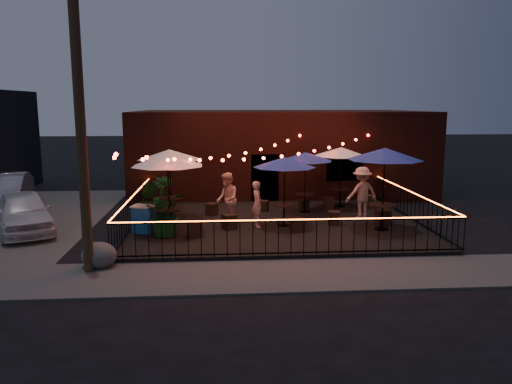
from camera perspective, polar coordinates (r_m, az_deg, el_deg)
ground at (r=16.08m, az=2.99°, el=-5.65°), size 110.00×110.00×0.00m
patio at (r=17.98m, az=2.19°, el=-3.71°), size 10.00×8.00×0.15m
sidewalk at (r=13.00m, az=4.80°, el=-9.40°), size 18.00×2.50×0.05m
brick_building at (r=25.63m, az=2.46°, el=4.77°), size 14.00×8.00×4.00m
utility_pole at (r=13.21m, az=-19.47°, el=7.99°), size 0.26×0.26×8.00m
fence_front at (r=13.99m, az=4.04°, el=-5.24°), size 10.00×0.04×1.04m
fence_left at (r=18.00m, az=-13.83°, el=-2.06°), size 0.04×8.00×1.04m
fence_right at (r=19.06m, az=17.32°, el=-1.56°), size 0.04×8.00×1.04m
festoon_lights at (r=17.18m, az=-0.99°, el=3.94°), size 10.02×8.72×1.32m
cafe_table_0 at (r=16.26m, az=-10.08°, el=3.48°), size 3.07×3.07×2.61m
cafe_table_1 at (r=18.45m, az=-9.86°, el=4.13°), size 2.63×2.63×2.56m
cafe_table_2 at (r=17.11m, az=3.28°, el=3.31°), size 2.49×2.49×2.40m
cafe_table_3 at (r=19.43m, az=5.67°, el=3.94°), size 2.32×2.32×2.35m
cafe_table_4 at (r=17.05m, az=14.53°, el=4.11°), size 3.26×3.26×2.77m
cafe_table_5 at (r=20.63m, az=9.71°, el=4.47°), size 2.88×2.88×2.46m
bistro_chair_0 at (r=16.58m, az=-10.09°, el=-3.93°), size 0.43×0.43×0.47m
bistro_chair_1 at (r=16.07m, az=-7.02°, el=-4.24°), size 0.51×0.51×0.50m
bistro_chair_2 at (r=19.13m, az=-9.91°, el=-2.02°), size 0.49×0.49×0.50m
bistro_chair_3 at (r=19.15m, az=-5.07°, el=-1.97°), size 0.50×0.50×0.45m
bistro_chair_4 at (r=16.97m, az=-3.06°, el=-3.40°), size 0.56×0.56×0.51m
bistro_chair_5 at (r=16.67m, az=4.79°, el=-3.76°), size 0.46×0.46×0.46m
bistro_chair_6 at (r=19.77m, az=0.87°, el=-1.60°), size 0.45×0.45×0.42m
bistro_chair_7 at (r=20.03m, az=5.48°, el=-1.48°), size 0.43×0.43×0.42m
bistro_chair_8 at (r=17.79m, az=8.91°, el=-2.94°), size 0.48×0.48×0.47m
bistro_chair_9 at (r=18.21m, az=14.31°, el=-2.77°), size 0.49×0.49×0.51m
bistro_chair_10 at (r=20.26m, az=8.31°, el=-1.30°), size 0.47×0.47×0.49m
bistro_chair_11 at (r=20.95m, az=12.87°, el=-1.05°), size 0.53×0.53×0.51m
patron_a at (r=17.11m, az=0.16°, el=-1.40°), size 0.46×0.63×1.60m
patron_b at (r=17.38m, az=-3.33°, el=-0.81°), size 0.84×1.00×1.85m
patron_c at (r=18.83m, az=12.01°, el=-0.08°), size 1.37×0.99×1.92m
potted_shrub_a at (r=16.16m, az=-10.14°, el=-2.50°), size 1.47×1.33×1.46m
potted_shrub_b at (r=18.55m, az=-12.30°, el=-0.99°), size 0.85×0.72×1.44m
potted_shrub_c at (r=19.83m, az=-10.63°, el=-0.31°), size 0.81×0.81×1.39m
cooler at (r=16.86m, az=-12.76°, el=-3.00°), size 0.80×0.67×0.91m
boulder at (r=14.04m, az=-17.51°, el=-6.94°), size 0.95×0.82×0.72m
car_white at (r=18.77m, az=-25.05°, el=-2.11°), size 3.27×4.43×1.40m
car_silver at (r=22.66m, az=-26.83°, el=-0.11°), size 2.60×4.97×1.56m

